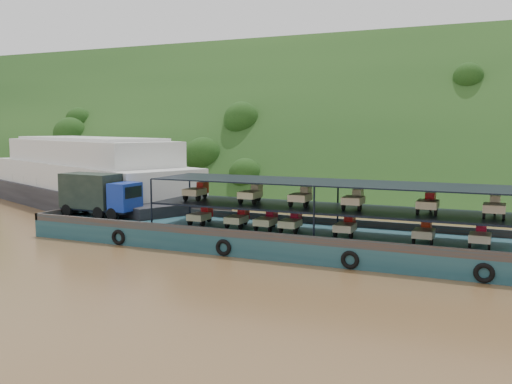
% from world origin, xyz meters
% --- Properties ---
extents(ground, '(160.00, 160.00, 0.00)m').
position_xyz_m(ground, '(0.00, 0.00, 0.00)').
color(ground, brown).
rests_on(ground, ground).
extents(hillside, '(140.00, 39.60, 39.60)m').
position_xyz_m(hillside, '(0.00, 36.00, 0.00)').
color(hillside, '#163312').
rests_on(hillside, ground).
extents(cargo_barge, '(35.00, 7.18, 4.54)m').
position_xyz_m(cargo_barge, '(0.02, -0.75, 1.11)').
color(cargo_barge, '#143B46').
rests_on(cargo_barge, ground).
extents(passenger_ferry, '(34.84, 21.75, 6.95)m').
position_xyz_m(passenger_ferry, '(-23.12, 9.40, 3.01)').
color(passenger_ferry, black).
rests_on(passenger_ferry, ground).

